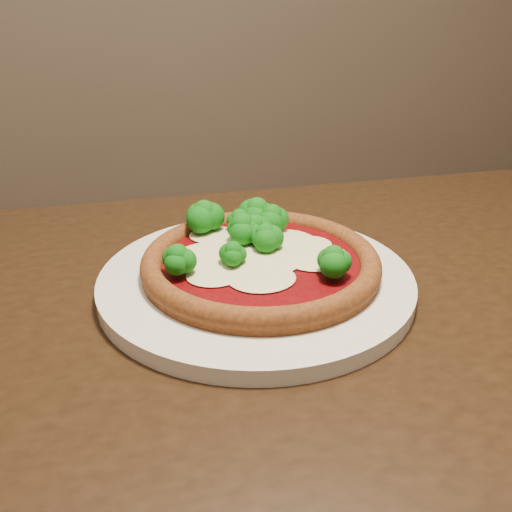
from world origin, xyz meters
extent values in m
cube|color=black|center=(-0.03, -0.16, 0.73)|extent=(1.19, 0.83, 0.04)
cylinder|color=black|center=(0.51, 0.17, 0.35)|extent=(0.06, 0.06, 0.71)
cylinder|color=silver|center=(-0.09, -0.09, 0.76)|extent=(0.35, 0.35, 0.02)
cylinder|color=brown|center=(-0.08, -0.08, 0.77)|extent=(0.26, 0.26, 0.01)
torus|color=brown|center=(-0.08, -0.08, 0.78)|extent=(0.27, 0.27, 0.02)
cylinder|color=#660408|center=(-0.08, -0.08, 0.78)|extent=(0.22, 0.22, 0.00)
ellipsoid|color=#F1EBC0|center=(-0.09, -0.08, 0.78)|extent=(0.10, 0.09, 0.01)
ellipsoid|color=#F1EBC0|center=(-0.05, -0.05, 0.78)|extent=(0.08, 0.07, 0.01)
ellipsoid|color=#F1EBC0|center=(-0.14, -0.11, 0.78)|extent=(0.06, 0.05, 0.00)
ellipsoid|color=#F1EBC0|center=(-0.02, -0.06, 0.78)|extent=(0.05, 0.05, 0.00)
ellipsoid|color=#F1EBC0|center=(-0.09, -0.13, 0.78)|extent=(0.07, 0.07, 0.01)
ellipsoid|color=#F1EBC0|center=(-0.08, -0.03, 0.78)|extent=(0.06, 0.06, 0.01)
ellipsoid|color=#F1EBC0|center=(-0.12, 0.00, 0.78)|extent=(0.06, 0.05, 0.00)
ellipsoid|color=#F1EBC0|center=(-0.02, -0.10, 0.78)|extent=(0.08, 0.07, 0.01)
ellipsoid|color=#F1EBC0|center=(-0.13, -0.06, 0.78)|extent=(0.08, 0.07, 0.01)
ellipsoid|color=#F1EBC0|center=(-0.08, -0.08, 0.78)|extent=(0.10, 0.09, 0.01)
ellipsoid|color=#158417|center=(-0.09, -0.04, 0.80)|extent=(0.04, 0.04, 0.03)
ellipsoid|color=#158417|center=(-0.07, -0.07, 0.80)|extent=(0.04, 0.04, 0.03)
ellipsoid|color=#158417|center=(-0.02, -0.14, 0.80)|extent=(0.04, 0.04, 0.04)
ellipsoid|color=#158417|center=(-0.05, -0.02, 0.81)|extent=(0.04, 0.04, 0.04)
ellipsoid|color=#158417|center=(-0.13, 0.01, 0.81)|extent=(0.05, 0.05, 0.04)
ellipsoid|color=#158417|center=(-0.18, -0.10, 0.80)|extent=(0.04, 0.04, 0.03)
ellipsoid|color=#158417|center=(-0.09, -0.04, 0.81)|extent=(0.05, 0.05, 0.04)
ellipsoid|color=#158417|center=(-0.09, -0.01, 0.80)|extent=(0.04, 0.04, 0.03)
ellipsoid|color=#158417|center=(-0.06, 0.00, 0.81)|extent=(0.05, 0.05, 0.04)
ellipsoid|color=#158417|center=(-0.12, -0.09, 0.80)|extent=(0.03, 0.03, 0.03)
ellipsoid|color=#158417|center=(-0.08, -0.04, 0.80)|extent=(0.04, 0.04, 0.04)
camera|label=1|loc=(-0.24, -0.63, 1.06)|focal=40.00mm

